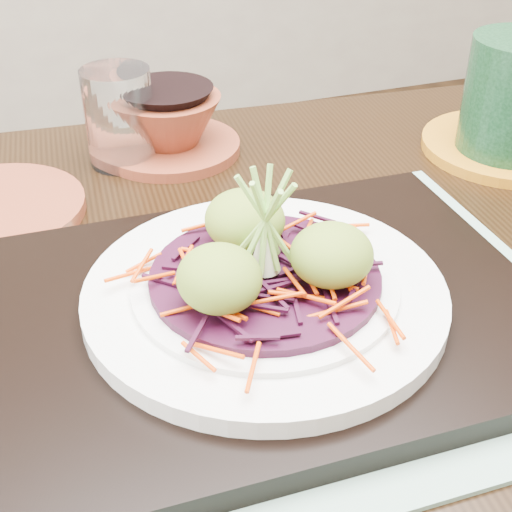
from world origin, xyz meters
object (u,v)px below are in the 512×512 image
object	(u,v)px
serving_tray	(265,311)
white_plate	(265,292)
water_glass	(119,117)
yellow_plate	(508,146)
dining_table	(275,371)
terracotta_bowl_set	(169,127)

from	to	relation	value
serving_tray	white_plate	size ratio (longest dim) A/B	1.54
water_glass	yellow_plate	world-z (taller)	water_glass
yellow_plate	dining_table	bearing A→B (deg)	-155.83
water_glass	white_plate	bearing A→B (deg)	-81.87
serving_tray	water_glass	world-z (taller)	water_glass
serving_tray	yellow_plate	bearing A→B (deg)	30.05
white_plate	yellow_plate	size ratio (longest dim) A/B	1.41
serving_tray	white_plate	distance (m)	0.02
dining_table	terracotta_bowl_set	xyz separation A→B (m)	(-0.02, 0.29, 0.13)
dining_table	serving_tray	size ratio (longest dim) A/B	2.91
white_plate	water_glass	distance (m)	0.33
dining_table	yellow_plate	distance (m)	0.40
dining_table	white_plate	bearing A→B (deg)	-116.86
dining_table	water_glass	size ratio (longest dim) A/B	11.65
water_glass	terracotta_bowl_set	world-z (taller)	water_glass
white_plate	terracotta_bowl_set	xyz separation A→B (m)	(0.01, 0.34, -0.00)
dining_table	white_plate	distance (m)	0.14
yellow_plate	white_plate	bearing A→B (deg)	-151.87
yellow_plate	water_glass	bearing A→B (deg)	163.59
water_glass	terracotta_bowl_set	bearing A→B (deg)	7.01
terracotta_bowl_set	yellow_plate	world-z (taller)	terracotta_bowl_set
white_plate	water_glass	size ratio (longest dim) A/B	2.61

